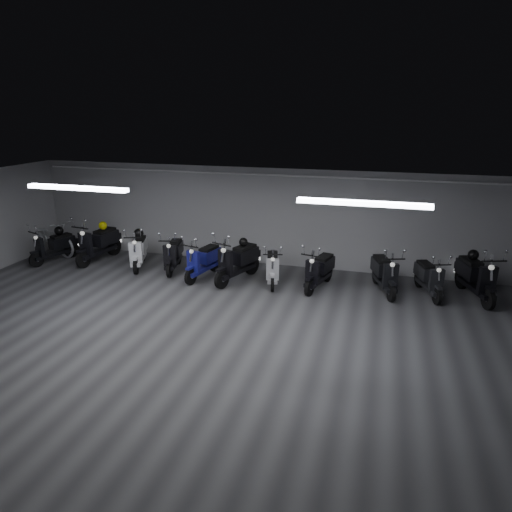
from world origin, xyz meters
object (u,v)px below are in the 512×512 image
(scooter_1, at_px, (98,238))
(helmet_2, at_px, (243,242))
(scooter_4, at_px, (203,255))
(helmet_4, at_px, (139,233))
(scooter_5, at_px, (237,255))
(helmet_1, at_px, (103,226))
(scooter_8, at_px, (385,267))
(scooter_10, at_px, (477,270))
(scooter_0, at_px, (53,242))
(scooter_3, at_px, (173,249))
(scooter_9, at_px, (430,272))
(bicycle, at_px, (50,234))
(helmet_0, at_px, (473,255))
(scooter_6, at_px, (273,262))
(helmet_3, at_px, (59,231))
(scooter_2, at_px, (138,246))
(scooter_7, at_px, (320,265))

(scooter_1, xyz_separation_m, helmet_2, (4.57, -0.17, 0.28))
(scooter_4, xyz_separation_m, helmet_4, (-2.18, 0.51, 0.30))
(scooter_5, xyz_separation_m, helmet_1, (-4.44, 0.70, 0.31))
(scooter_8, height_order, helmet_1, scooter_8)
(scooter_8, relative_size, helmet_4, 6.17)
(scooter_1, distance_m, scooter_10, 10.31)
(scooter_0, distance_m, scooter_10, 11.56)
(scooter_1, distance_m, scooter_3, 2.50)
(scooter_1, xyz_separation_m, scooter_9, (9.26, -0.10, -0.13))
(scooter_4, relative_size, helmet_4, 6.09)
(scooter_5, relative_size, bicycle, 0.95)
(scooter_3, height_order, helmet_2, scooter_3)
(scooter_9, distance_m, scooter_10, 1.07)
(helmet_2, height_order, helmet_4, helmet_2)
(scooter_1, distance_m, scooter_5, 4.50)
(helmet_0, xyz_separation_m, helmet_2, (-5.65, -0.45, -0.00))
(helmet_4, bearing_deg, helmet_0, 1.34)
(bicycle, height_order, scooter_10, scooter_10)
(scooter_1, bearing_deg, bicycle, -178.16)
(bicycle, xyz_separation_m, helmet_0, (12.05, 0.09, 0.35))
(scooter_9, bearing_deg, scooter_10, -12.17)
(scooter_8, xyz_separation_m, scooter_9, (1.05, 0.07, -0.05))
(scooter_5, bearing_deg, scooter_4, -159.02)
(scooter_6, bearing_deg, scooter_5, 170.25)
(helmet_2, relative_size, helmet_4, 0.82)
(helmet_3, height_order, helmet_4, helmet_4)
(scooter_9, bearing_deg, helmet_3, 162.28)
(helmet_2, bearing_deg, helmet_0, 4.51)
(helmet_2, distance_m, helmet_4, 3.24)
(scooter_1, xyz_separation_m, scooter_8, (8.21, -0.16, -0.08))
(scooter_0, xyz_separation_m, scooter_10, (11.55, 0.44, 0.09))
(helmet_1, bearing_deg, scooter_1, -97.65)
(scooter_4, height_order, scooter_9, scooter_4)
(scooter_1, relative_size, scooter_6, 1.23)
(scooter_2, xyz_separation_m, scooter_4, (2.10, -0.28, -0.01))
(scooter_5, xyz_separation_m, scooter_7, (2.15, 0.06, -0.08))
(scooter_3, relative_size, scooter_8, 0.97)
(scooter_3, xyz_separation_m, scooter_5, (1.99, -0.31, 0.09))
(helmet_1, bearing_deg, scooter_7, -5.49)
(scooter_8, distance_m, helmet_1, 8.19)
(scooter_6, height_order, bicycle, bicycle)
(helmet_3, relative_size, helmet_4, 0.93)
(scooter_3, height_order, helmet_1, scooter_3)
(scooter_9, distance_m, helmet_1, 9.24)
(scooter_10, distance_m, helmet_0, 0.40)
(scooter_10, bearing_deg, helmet_0, 90.00)
(helmet_4, bearing_deg, scooter_9, -1.15)
(helmet_1, bearing_deg, scooter_10, -1.41)
(scooter_0, height_order, scooter_2, scooter_2)
(bicycle, xyz_separation_m, helmet_3, (0.66, -0.39, 0.25))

